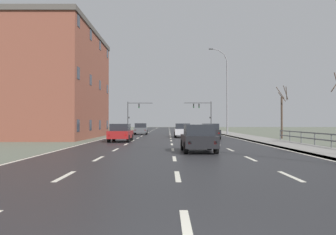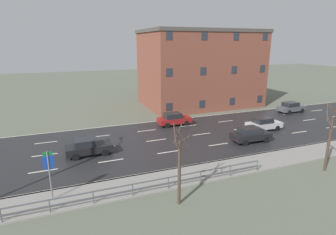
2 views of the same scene
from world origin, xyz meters
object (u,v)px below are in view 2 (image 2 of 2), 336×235
Objects in this scene: highway_sign at (49,170)px; car_far_left at (174,119)px; car_far_right at (88,147)px; car_mid_centre at (251,134)px; brick_building at (200,68)px; car_near_right at (291,107)px; car_distant at (263,124)px.

highway_sign is 18.94m from car_far_left.
car_mid_centre is (2.54, 15.96, 0.00)m from car_far_right.
brick_building is at bearing 139.23° from car_far_left.
brick_building is (-9.77, 8.63, 5.17)m from car_far_left.
brick_building reaches higher than car_mid_centre.
highway_sign is 0.83× the size of car_near_right.
car_mid_centre is 15.72m from car_near_right.
car_far_left is at bearing -147.53° from car_mid_centre.
car_far_right is at bearing -81.56° from car_near_right.
car_near_right is at bearing 99.14° from car_far_right.
brick_building is at bearing -137.68° from car_near_right.
highway_sign is at bearing -72.74° from car_distant.
car_distant is 19.83m from car_far_right.
car_near_right is (-8.05, 13.50, 0.00)m from car_mid_centre.
car_far_right is (-6.96, 2.98, -1.40)m from highway_sign.
car_far_right is 29.96m from car_near_right.
car_far_left is at bearing -93.20° from car_near_right.
highway_sign is at bearing -46.62° from car_far_left.
car_far_right is at bearing -89.65° from car_distant.
car_distant and car_mid_centre have the same top height.
car_far_right is at bearing -97.65° from car_mid_centre.
car_mid_centre is at bearing 31.75° from car_far_left.
highway_sign is 32.10m from brick_building.
car_mid_centre is at bearing -11.13° from brick_building.
car_near_right is at bearing 44.48° from brick_building.
brick_building reaches higher than highway_sign.
brick_building is at bearing 135.09° from highway_sign.
car_distant is 0.99× the size of car_far_right.
highway_sign is at bearing -71.12° from car_near_right.
highway_sign reaches higher than car_near_right.
car_far_left is (-12.81, 13.88, -1.40)m from highway_sign.
car_distant is 11.04m from car_near_right.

